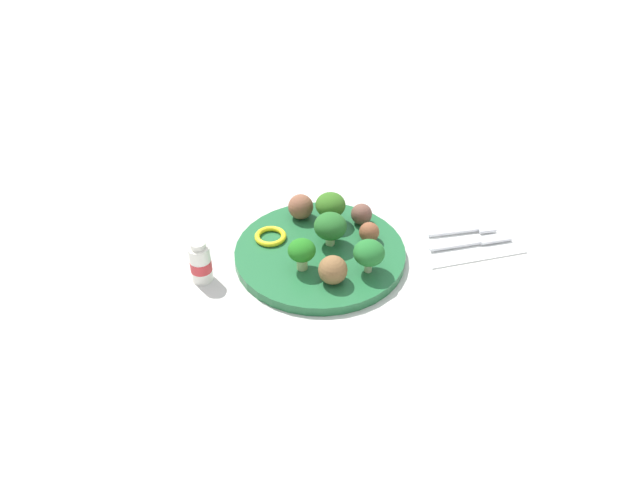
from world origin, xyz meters
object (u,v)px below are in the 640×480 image
meatball_far_rim (334,270)px  napkin (465,239)px  meatball_back_right (361,214)px  pepper_ring_back_right (270,236)px  yogurt_bottle (201,263)px  broccoli_floret_back_left (330,227)px  broccoli_floret_mid_left (302,251)px  knife (474,242)px  plate (320,254)px  broccoli_floret_far_rim (369,253)px  broccoli_floret_front_left (330,205)px  meatball_front_right (301,207)px  meatball_center (369,232)px  fork (465,230)px

meatball_far_rim → napkin: (0.25, 0.07, -0.04)m
meatball_back_right → napkin: 0.18m
pepper_ring_back_right → yogurt_bottle: (-0.12, -0.06, 0.01)m
meatball_back_right → yogurt_bottle: (-0.28, -0.07, -0.00)m
yogurt_bottle → broccoli_floret_back_left: bearing=5.4°
broccoli_floret_mid_left → knife: size_ratio=0.37×
plate → meatball_back_right: 0.11m
yogurt_bottle → broccoli_floret_far_rim: bearing=-13.7°
plate → broccoli_floret_front_left: bearing=63.1°
broccoli_floret_far_rim → broccoli_floret_front_left: (-0.02, 0.14, -0.00)m
meatball_far_rim → knife: 0.26m
knife → yogurt_bottle: (-0.45, 0.02, 0.03)m
yogurt_bottle → meatball_back_right: bearing=13.1°
meatball_front_right → napkin: 0.29m
broccoli_floret_back_left → meatball_front_right: (-0.03, 0.09, -0.01)m
broccoli_floret_front_left → meatball_center: bearing=-53.4°
plate → napkin: (0.25, -0.01, -0.01)m
fork → broccoli_floret_back_left: bearing=178.2°
broccoli_floret_far_rim → meatball_back_right: broccoli_floret_far_rim is taller
meatball_far_rim → pepper_ring_back_right: bearing=119.9°
broccoli_floret_far_rim → yogurt_bottle: 0.26m
plate → meatball_center: bearing=3.6°
broccoli_floret_back_left → napkin: (0.23, -0.02, -0.05)m
broccoli_floret_mid_left → broccoli_floret_far_rim: broccoli_floret_far_rim is taller
napkin → pepper_ring_back_right: bearing=169.1°
broccoli_floret_back_left → meatball_front_right: bearing=109.3°
fork → plate: bearing=-179.0°
pepper_ring_back_right → meatball_back_right: bearing=2.5°
broccoli_floret_front_left → yogurt_bottle: 0.24m
broccoli_floret_front_left → knife: broccoli_floret_front_left is taller
plate → yogurt_bottle: yogurt_bottle is taller
broccoli_floret_back_left → meatball_back_right: broccoli_floret_back_left is taller
meatball_far_rim → napkin: bearing=15.1°
plate → broccoli_floret_front_left: (0.04, 0.07, 0.04)m
broccoli_floret_mid_left → knife: broccoli_floret_mid_left is taller
broccoli_floret_mid_left → broccoli_floret_back_left: bearing=40.7°
broccoli_floret_far_rim → fork: broccoli_floret_far_rim is taller
broccoli_floret_mid_left → fork: 0.30m
meatball_far_rim → pepper_ring_back_right: 0.15m
meatball_back_right → napkin: (0.16, -0.07, -0.03)m
meatball_front_right → plate: bearing=-84.1°
plate → pepper_ring_back_right: size_ratio=5.24×
broccoli_floret_front_left → meatball_center: broccoli_floret_front_left is taller
plate → broccoli_floret_mid_left: bearing=-134.9°
meatball_center → meatball_far_rim: size_ratio=0.75×
broccoli_floret_front_left → pepper_ring_back_right: (-0.11, -0.02, -0.03)m
broccoli_floret_back_left → yogurt_bottle: size_ratio=0.79×
pepper_ring_back_right → yogurt_bottle: size_ratio=0.74×
plate → broccoli_floret_mid_left: (-0.04, -0.04, 0.04)m
meatball_far_rim → napkin: 0.26m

